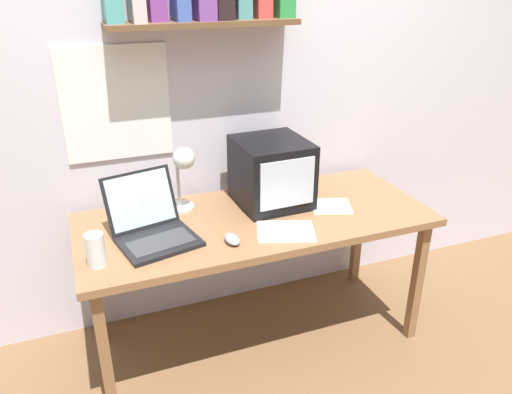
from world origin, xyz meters
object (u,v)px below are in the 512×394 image
at_px(crt_monitor, 271,172).
at_px(loose_paper_near_monitor, 331,206).
at_px(desk_lamp, 183,170).
at_px(printed_handout, 286,231).
at_px(laptop, 151,223).
at_px(juice_glass, 96,252).
at_px(computer_mouse, 232,239).
at_px(corner_desk, 256,228).

distance_m(crt_monitor, loose_paper_near_monitor, 0.34).
height_order(desk_lamp, printed_handout, desk_lamp).
height_order(laptop, juice_glass, laptop).
distance_m(desk_lamp, printed_handout, 0.55).
bearing_deg(computer_mouse, printed_handout, 1.32).
xyz_separation_m(corner_desk, juice_glass, (-0.73, -0.17, 0.12)).
xyz_separation_m(computer_mouse, printed_handout, (0.25, 0.01, -0.01)).
xyz_separation_m(corner_desk, crt_monitor, (0.13, 0.12, 0.22)).
bearing_deg(desk_lamp, juice_glass, -163.33).
relative_size(laptop, desk_lamp, 1.26).
bearing_deg(printed_handout, computer_mouse, -178.68).
distance_m(loose_paper_near_monitor, printed_handout, 0.35).
height_order(loose_paper_near_monitor, printed_handout, same).
xyz_separation_m(crt_monitor, laptop, (-0.62, -0.14, -0.09)).
xyz_separation_m(corner_desk, desk_lamp, (-0.30, 0.17, 0.28)).
distance_m(crt_monitor, printed_handout, 0.35).
bearing_deg(corner_desk, laptop, -177.73).
relative_size(crt_monitor, loose_paper_near_monitor, 1.55).
height_order(crt_monitor, juice_glass, crt_monitor).
distance_m(corner_desk, printed_handout, 0.21).
bearing_deg(computer_mouse, juice_glass, 177.98).
height_order(corner_desk, loose_paper_near_monitor, loose_paper_near_monitor).
bearing_deg(desk_lamp, computer_mouse, -93.51).
distance_m(laptop, loose_paper_near_monitor, 0.87).
bearing_deg(loose_paper_near_monitor, printed_handout, -153.79).
xyz_separation_m(laptop, printed_handout, (0.56, -0.17, -0.06)).
bearing_deg(laptop, juice_glass, -160.47).
bearing_deg(laptop, loose_paper_near_monitor, -13.64).
xyz_separation_m(crt_monitor, desk_lamp, (-0.42, 0.05, 0.06)).
relative_size(crt_monitor, juice_glass, 2.69).
xyz_separation_m(desk_lamp, computer_mouse, (0.12, -0.36, -0.20)).
height_order(juice_glass, computer_mouse, juice_glass).
distance_m(corner_desk, loose_paper_near_monitor, 0.39).
bearing_deg(computer_mouse, loose_paper_near_monitor, 15.83).
bearing_deg(corner_desk, crt_monitor, 43.92).
relative_size(corner_desk, juice_glass, 12.07).
bearing_deg(laptop, printed_handout, -29.36).
bearing_deg(juice_glass, crt_monitor, 18.92).
relative_size(desk_lamp, printed_handout, 1.08).
bearing_deg(loose_paper_near_monitor, juice_glass, -172.82).
distance_m(juice_glass, printed_handout, 0.80).
bearing_deg(loose_paper_near_monitor, corner_desk, 175.24).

